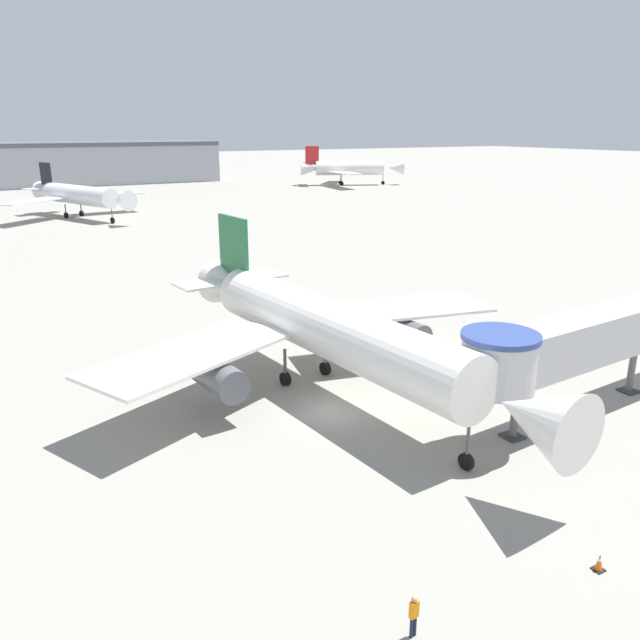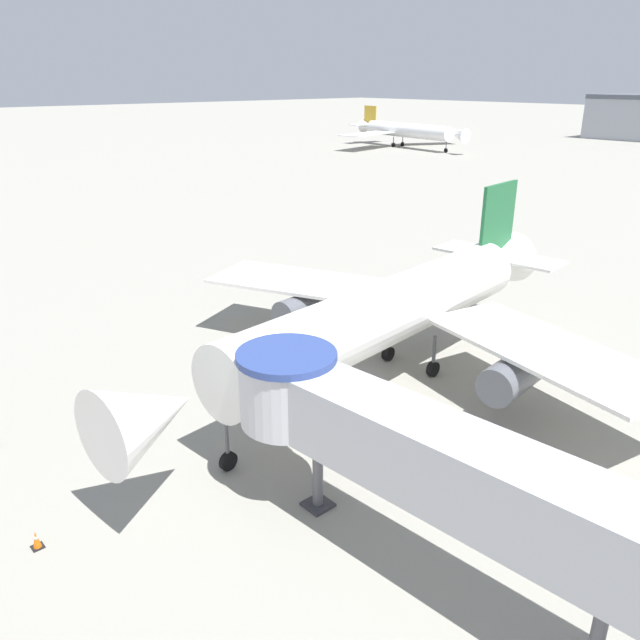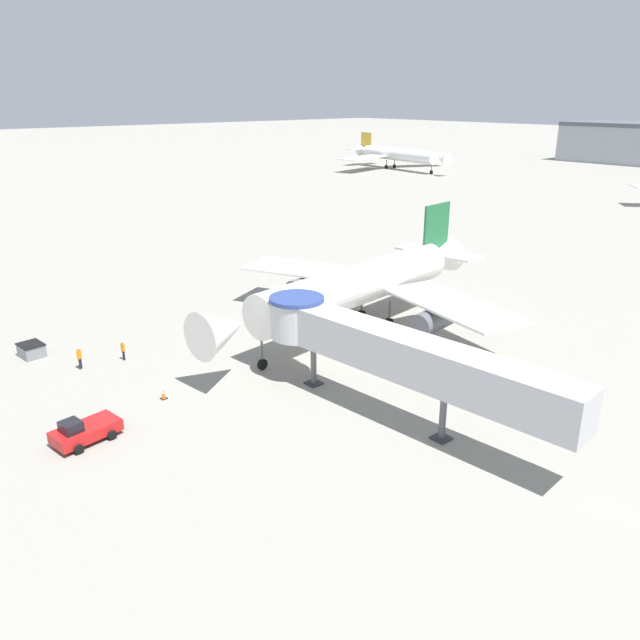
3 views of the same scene
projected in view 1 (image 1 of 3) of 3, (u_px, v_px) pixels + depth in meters
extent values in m
plane|color=gray|center=(330.00, 412.00, 38.01)|extent=(800.00, 800.00, 0.00)
cylinder|color=white|center=(331.00, 330.00, 39.33)|extent=(6.33, 23.89, 3.68)
cone|color=white|center=(538.00, 418.00, 27.43)|extent=(4.12, 4.44, 3.68)
cone|color=white|center=(233.00, 288.00, 49.52)|extent=(4.28, 5.90, 3.68)
cube|color=white|center=(191.00, 354.00, 36.98)|extent=(14.11, 10.26, 0.22)
cube|color=white|center=(400.00, 308.00, 46.28)|extent=(13.88, 7.82, 0.22)
cube|color=#1E6638|center=(233.00, 247.00, 48.32)|extent=(0.73, 4.32, 4.79)
cube|color=white|center=(232.00, 279.00, 49.54)|extent=(9.18, 4.01, 0.18)
cylinder|color=#565960|center=(218.00, 377.00, 36.90)|extent=(2.50, 4.52, 2.03)
cylinder|color=#565960|center=(401.00, 332.00, 45.04)|extent=(2.50, 4.52, 2.03)
cylinder|color=#4C4C51|center=(468.00, 443.00, 31.24)|extent=(0.18, 0.18, 2.12)
cylinder|color=black|center=(466.00, 462.00, 31.55)|extent=(0.36, 0.92, 0.90)
cylinder|color=#4C4C51|center=(285.00, 364.00, 41.57)|extent=(0.22, 0.22, 2.12)
cylinder|color=black|center=(285.00, 379.00, 41.88)|extent=(0.50, 0.94, 0.90)
cylinder|color=#4C4C51|center=(325.00, 354.00, 43.41)|extent=(0.22, 0.22, 2.12)
cylinder|color=black|center=(325.00, 368.00, 43.72)|extent=(0.50, 0.94, 0.90)
cube|color=#B7B7BC|center=(619.00, 328.00, 38.41)|extent=(22.02, 4.33, 2.80)
cylinder|color=#B7B7BC|center=(498.00, 364.00, 32.63)|extent=(3.90, 3.90, 2.80)
cylinder|color=navy|center=(501.00, 336.00, 32.17)|extent=(4.10, 4.10, 0.30)
cylinder|color=#56565B|center=(515.00, 410.00, 34.47)|extent=(0.44, 0.44, 3.37)
cube|color=#333338|center=(512.00, 436.00, 34.95)|extent=(1.10, 1.10, 0.12)
cylinder|color=#56565B|center=(632.00, 368.00, 40.48)|extent=(0.44, 0.44, 3.37)
cube|color=#333338|center=(628.00, 391.00, 40.96)|extent=(1.10, 1.10, 0.12)
cube|color=black|center=(477.00, 365.00, 45.45)|extent=(0.46, 0.46, 0.04)
cone|color=orange|center=(478.00, 360.00, 45.34)|extent=(0.31, 0.31, 0.71)
cylinder|color=white|center=(478.00, 359.00, 45.31)|extent=(0.17, 0.17, 0.09)
cube|color=black|center=(598.00, 569.00, 24.50)|extent=(0.44, 0.44, 0.04)
cone|color=orange|center=(599.00, 562.00, 24.39)|extent=(0.31, 0.31, 0.69)
cylinder|color=white|center=(600.00, 560.00, 24.36)|extent=(0.17, 0.17, 0.08)
cylinder|color=#1E2338|center=(411.00, 628.00, 21.15)|extent=(0.12, 0.12, 0.80)
cylinder|color=#1E2338|center=(415.00, 625.00, 21.25)|extent=(0.12, 0.12, 0.80)
cube|color=orange|center=(414.00, 609.00, 20.99)|extent=(0.34, 0.23, 0.64)
sphere|color=tan|center=(415.00, 599.00, 20.86)|extent=(0.22, 0.22, 0.22)
cylinder|color=silver|center=(79.00, 195.00, 116.95)|extent=(11.12, 20.48, 3.58)
cone|color=silver|center=(122.00, 200.00, 108.74)|extent=(4.80, 5.00, 3.58)
cone|color=silver|center=(47.00, 191.00, 123.88)|extent=(5.34, 6.32, 3.58)
cube|color=silver|center=(30.00, 201.00, 112.61)|extent=(12.84, 11.90, 0.22)
cube|color=silver|center=(110.00, 194.00, 124.77)|extent=(13.08, 5.71, 0.22)
cube|color=black|center=(46.00, 175.00, 122.76)|extent=(1.69, 3.70, 4.65)
cube|color=silver|center=(46.00, 188.00, 123.85)|extent=(9.06, 5.80, 0.18)
cylinder|color=#4C4C51|center=(112.00, 215.00, 111.68)|extent=(0.18, 0.18, 2.06)
cylinder|color=black|center=(113.00, 220.00, 111.99)|extent=(0.66, 1.12, 1.10)
cylinder|color=#4C4C51|center=(66.00, 210.00, 118.13)|extent=(0.22, 0.22, 2.06)
cylinder|color=black|center=(66.00, 215.00, 118.44)|extent=(0.79, 1.17, 1.10)
cylinder|color=#4C4C51|center=(81.00, 208.00, 120.53)|extent=(0.22, 0.22, 2.06)
cylinder|color=black|center=(82.00, 213.00, 120.84)|extent=(0.79, 1.17, 1.10)
cylinder|color=white|center=(350.00, 168.00, 184.57)|extent=(19.94, 11.91, 4.06)
cone|color=white|center=(396.00, 168.00, 185.68)|extent=(5.74, 5.54, 4.06)
cone|color=white|center=(311.00, 168.00, 183.64)|extent=(7.23, 6.21, 4.06)
cube|color=white|center=(344.00, 173.00, 176.06)|extent=(6.35, 14.24, 0.22)
cube|color=white|center=(337.00, 169.00, 193.05)|extent=(12.89, 13.51, 0.22)
cube|color=#B21E1E|center=(312.00, 155.00, 182.58)|extent=(3.73, 1.85, 5.28)
cube|color=white|center=(310.00, 166.00, 183.41)|extent=(6.38, 9.70, 0.18)
cylinder|color=#4C4C51|center=(383.00, 179.00, 186.33)|extent=(0.18, 0.18, 2.34)
cylinder|color=black|center=(383.00, 183.00, 186.68)|extent=(1.11, 0.69, 1.10)
cylinder|color=#4C4C51|center=(342.00, 180.00, 183.57)|extent=(0.22, 0.22, 2.34)
cylinder|color=black|center=(342.00, 184.00, 183.92)|extent=(1.17, 0.82, 1.10)
cylinder|color=#4C4C51|center=(340.00, 179.00, 187.05)|extent=(0.22, 0.22, 2.34)
cylinder|color=black|center=(340.00, 183.00, 187.40)|extent=(1.17, 0.82, 1.10)
cube|color=#999EA8|center=(2.00, 167.00, 178.78)|extent=(122.47, 24.34, 11.08)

